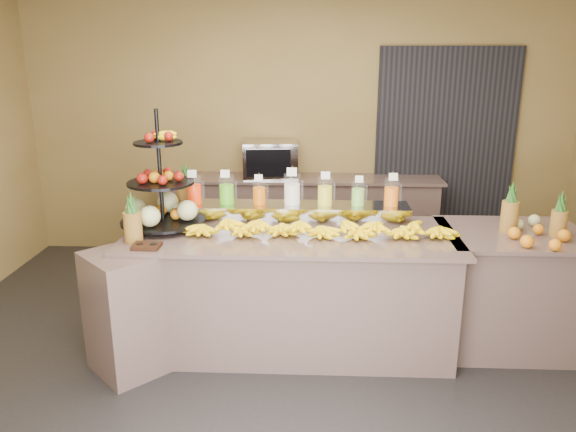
# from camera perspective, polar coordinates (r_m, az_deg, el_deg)

# --- Properties ---
(ground) EXTENTS (6.00, 6.00, 0.00)m
(ground) POSITION_cam_1_polar(r_m,az_deg,el_deg) (4.35, 0.12, -14.74)
(ground) COLOR black
(ground) RESTS_ON ground
(room_envelope) EXTENTS (6.04, 5.02, 2.82)m
(room_envelope) POSITION_cam_1_polar(r_m,az_deg,el_deg) (4.52, 2.99, 11.64)
(room_envelope) COLOR olive
(room_envelope) RESTS_ON ground
(buffet_counter) EXTENTS (2.75, 1.25, 0.93)m
(buffet_counter) POSITION_cam_1_polar(r_m,az_deg,el_deg) (4.37, -1.25, -7.70)
(buffet_counter) COLOR gray
(buffet_counter) RESTS_ON ground
(right_counter) EXTENTS (1.08, 0.88, 0.93)m
(right_counter) POSITION_cam_1_polar(r_m,az_deg,el_deg) (4.75, 21.47, -6.86)
(right_counter) COLOR gray
(right_counter) RESTS_ON ground
(back_ledge) EXTENTS (3.10, 0.55, 0.93)m
(back_ledge) POSITION_cam_1_polar(r_m,az_deg,el_deg) (6.23, 1.01, -0.18)
(back_ledge) COLOR gray
(back_ledge) RESTS_ON ground
(pitcher_tray) EXTENTS (1.85, 0.30, 0.15)m
(pitcher_tray) POSITION_cam_1_polar(r_m,az_deg,el_deg) (4.48, 0.41, 0.27)
(pitcher_tray) COLOR gray
(pitcher_tray) RESTS_ON buffet_counter
(juice_pitcher_orange_a) EXTENTS (0.12, 0.13, 0.29)m
(juice_pitcher_orange_a) POSITION_cam_1_polar(r_m,az_deg,el_deg) (4.53, -9.50, 2.50)
(juice_pitcher_orange_a) COLOR silver
(juice_pitcher_orange_a) RESTS_ON pitcher_tray
(juice_pitcher_green) EXTENTS (0.12, 0.13, 0.30)m
(juice_pitcher_green) POSITION_cam_1_polar(r_m,az_deg,el_deg) (4.48, -6.25, 2.50)
(juice_pitcher_green) COLOR silver
(juice_pitcher_green) RESTS_ON pitcher_tray
(juice_pitcher_orange_b) EXTENTS (0.11, 0.11, 0.26)m
(juice_pitcher_orange_b) POSITION_cam_1_polar(r_m,az_deg,el_deg) (4.45, -2.93, 2.32)
(juice_pitcher_orange_b) COLOR silver
(juice_pitcher_orange_b) RESTS_ON pitcher_tray
(juice_pitcher_milk) EXTENTS (0.13, 0.14, 0.32)m
(juice_pitcher_milk) POSITION_cam_1_polar(r_m,az_deg,el_deg) (4.43, 0.42, 2.54)
(juice_pitcher_milk) COLOR silver
(juice_pitcher_milk) RESTS_ON pitcher_tray
(juice_pitcher_lemon) EXTENTS (0.12, 0.12, 0.29)m
(juice_pitcher_lemon) POSITION_cam_1_polar(r_m,az_deg,el_deg) (4.43, 3.78, 2.37)
(juice_pitcher_lemon) COLOR silver
(juice_pitcher_lemon) RESTS_ON pitcher_tray
(juice_pitcher_lime) EXTENTS (0.11, 0.11, 0.26)m
(juice_pitcher_lime) POSITION_cam_1_polar(r_m,az_deg,el_deg) (4.45, 7.13, 2.19)
(juice_pitcher_lime) COLOR silver
(juice_pitcher_lime) RESTS_ON pitcher_tray
(juice_pitcher_orange_c) EXTENTS (0.12, 0.12, 0.28)m
(juice_pitcher_orange_c) POSITION_cam_1_polar(r_m,az_deg,el_deg) (4.47, 10.46, 2.23)
(juice_pitcher_orange_c) COLOR silver
(juice_pitcher_orange_c) RESTS_ON pitcher_tray
(banana_heap) EXTENTS (2.03, 0.18, 0.17)m
(banana_heap) POSITION_cam_1_polar(r_m,az_deg,el_deg) (4.18, 3.31, -0.94)
(banana_heap) COLOR #FDE70C
(banana_heap) RESTS_ON buffet_counter
(fruit_stand) EXTENTS (0.68, 0.68, 0.92)m
(fruit_stand) POSITION_cam_1_polar(r_m,az_deg,el_deg) (4.41, -12.15, 1.76)
(fruit_stand) COLOR black
(fruit_stand) RESTS_ON buffet_counter
(condiment_caddy) EXTENTS (0.19, 0.15, 0.03)m
(condiment_caddy) POSITION_cam_1_polar(r_m,az_deg,el_deg) (4.04, -14.17, -2.97)
(condiment_caddy) COLOR black
(condiment_caddy) RESTS_ON buffet_counter
(pineapple_left_a) EXTENTS (0.13, 0.13, 0.38)m
(pineapple_left_a) POSITION_cam_1_polar(r_m,az_deg,el_deg) (4.16, -15.51, -0.72)
(pineapple_left_a) COLOR brown
(pineapple_left_a) RESTS_ON buffet_counter
(pineapple_left_b) EXTENTS (0.16, 0.16, 0.45)m
(pineapple_left_b) POSITION_cam_1_polar(r_m,az_deg,el_deg) (4.72, -10.28, 2.10)
(pineapple_left_b) COLOR brown
(pineapple_left_b) RESTS_ON buffet_counter
(right_fruit_pile) EXTENTS (0.45, 0.43, 0.24)m
(right_fruit_pile) POSITION_cam_1_polar(r_m,az_deg,el_deg) (4.49, 23.83, -1.15)
(right_fruit_pile) COLOR brown
(right_fruit_pile) RESTS_ON right_counter
(oven_warmer) EXTENTS (0.62, 0.46, 0.39)m
(oven_warmer) POSITION_cam_1_polar(r_m,az_deg,el_deg) (6.09, -1.84, 5.78)
(oven_warmer) COLOR gray
(oven_warmer) RESTS_ON back_ledge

